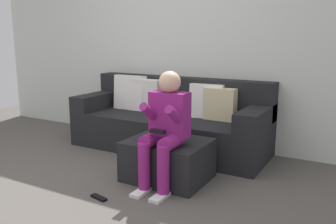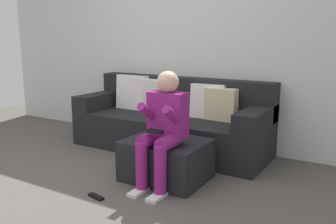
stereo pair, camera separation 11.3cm
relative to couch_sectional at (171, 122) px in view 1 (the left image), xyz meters
The scene contains 6 objects.
ground_plane 1.72m from the couch_sectional, 97.14° to the right, with size 7.95×7.95×0.00m, color #544F49.
wall_back 1.09m from the couch_sectional, 116.98° to the left, with size 6.12×0.10×2.66m, color silver.
couch_sectional is the anchor object (origin of this frame).
ottoman 1.01m from the couch_sectional, 62.48° to the right, with size 0.77×0.62×0.39m, color black.
person_seated 1.21m from the couch_sectional, 63.47° to the right, with size 0.36×0.56×1.07m.
remote_near_ottoman 1.62m from the couch_sectional, 83.94° to the right, with size 0.17×0.05×0.02m, color black.
Camera 1 is at (2.33, -2.13, 1.36)m, focal length 38.62 mm.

